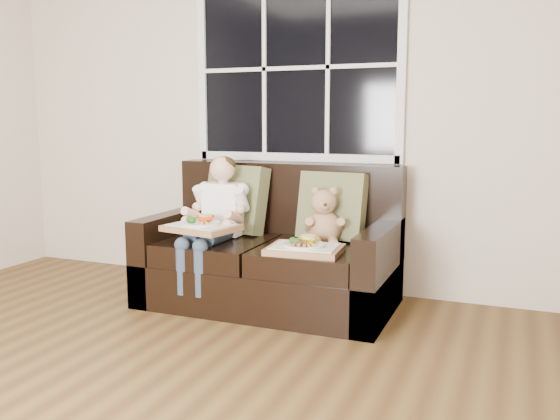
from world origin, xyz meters
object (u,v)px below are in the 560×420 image
at_px(loveseat, 272,259).
at_px(child, 217,211).
at_px(tray_left, 202,226).
at_px(tray_right, 305,248).
at_px(teddy_bear, 324,220).

height_order(loveseat, child, child).
xyz_separation_m(tray_left, tray_right, (0.72, 0.03, -0.09)).
height_order(child, tray_right, child).
xyz_separation_m(child, teddy_bear, (0.74, 0.12, -0.04)).
bearing_deg(loveseat, child, -161.87).
bearing_deg(teddy_bear, tray_right, -114.20).
distance_m(loveseat, tray_left, 0.57).
bearing_deg(teddy_bear, loveseat, 159.76).
xyz_separation_m(child, tray_left, (0.00, -0.22, -0.07)).
distance_m(tray_left, tray_right, 0.72).
xyz_separation_m(loveseat, tray_left, (-0.36, -0.34, 0.27)).
bearing_deg(teddy_bear, tray_left, -175.32).
relative_size(loveseat, teddy_bear, 4.27).
height_order(loveseat, teddy_bear, loveseat).
height_order(teddy_bear, tray_left, teddy_bear).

